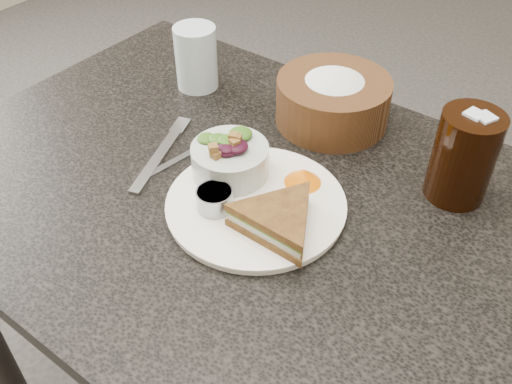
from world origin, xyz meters
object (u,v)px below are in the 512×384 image
at_px(sandwich, 279,220).
at_px(bread_basket, 333,94).
at_px(salad_bowl, 230,156).
at_px(cola_glass, 464,153).
at_px(dinner_plate, 256,205).
at_px(dining_table, 245,335).
at_px(dressing_ramekin, 215,200).
at_px(water_glass, 196,58).

distance_m(sandwich, bread_basket, 0.30).
xyz_separation_m(salad_bowl, cola_glass, (0.28, 0.17, 0.03)).
bearing_deg(sandwich, dinner_plate, 155.64).
relative_size(dining_table, salad_bowl, 8.65).
bearing_deg(bread_basket, sandwich, -72.71).
relative_size(dressing_ramekin, cola_glass, 0.35).
distance_m(sandwich, cola_glass, 0.28).
bearing_deg(dressing_ramekin, dining_table, 92.49).
distance_m(cola_glass, water_glass, 0.51).
height_order(dining_table, water_glass, water_glass).
bearing_deg(sandwich, salad_bowl, 157.29).
height_order(dining_table, bread_basket, bread_basket).
height_order(bread_basket, water_glass, water_glass).
xyz_separation_m(dinner_plate, dressing_ramekin, (-0.04, -0.04, 0.02)).
bearing_deg(dinner_plate, sandwich, -25.46).
height_order(dining_table, cola_glass, cola_glass).
distance_m(dinner_plate, dressing_ramekin, 0.06).
distance_m(dining_table, cola_glass, 0.55).
height_order(sandwich, cola_glass, cola_glass).
bearing_deg(bread_basket, dressing_ramekin, -91.81).
bearing_deg(cola_glass, sandwich, -124.21).
height_order(dressing_ramekin, water_glass, water_glass).
bearing_deg(dining_table, dinner_plate, -25.97).
relative_size(dressing_ramekin, bread_basket, 0.27).
height_order(dinner_plate, bread_basket, bread_basket).
distance_m(dressing_ramekin, water_glass, 0.36).
xyz_separation_m(dining_table, bread_basket, (0.01, 0.23, 0.43)).
xyz_separation_m(sandwich, dressing_ramekin, (-0.10, -0.02, -0.00)).
relative_size(bread_basket, cola_glass, 1.29).
height_order(sandwich, dressing_ramekin, sandwich).
height_order(dining_table, salad_bowl, salad_bowl).
height_order(dinner_plate, cola_glass, cola_glass).
bearing_deg(cola_glass, salad_bowl, -148.79).
bearing_deg(dining_table, bread_basket, 87.01).
xyz_separation_m(sandwich, cola_glass, (0.16, 0.23, 0.04)).
bearing_deg(dinner_plate, cola_glass, 43.16).
relative_size(dinner_plate, sandwich, 1.74).
height_order(bread_basket, cola_glass, cola_glass).
xyz_separation_m(cola_glass, water_glass, (-0.51, 0.00, -0.02)).
distance_m(dining_table, water_glass, 0.53).
xyz_separation_m(dining_table, cola_glass, (0.26, 0.18, 0.45)).
bearing_deg(dinner_plate, dining_table, 154.03).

